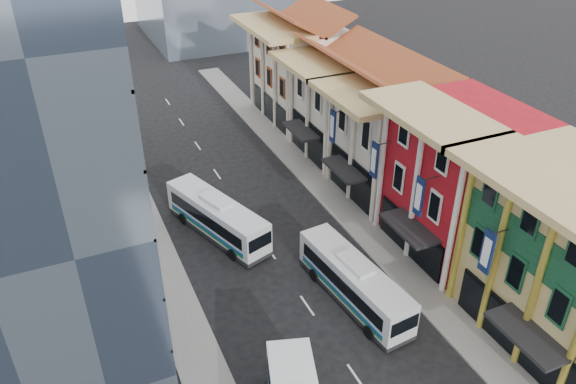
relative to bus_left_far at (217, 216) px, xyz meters
name	(u,v)px	position (x,y,z in m)	size (l,w,h in m)	color
sidewalk_right	(361,226)	(11.58, -4.00, -1.72)	(3.00, 90.00, 0.15)	slate
sidewalk_left	(166,278)	(-5.42, -4.00, -1.72)	(3.00, 90.00, 0.15)	slate
shophouse_red	(460,180)	(17.08, -9.00, 4.21)	(8.00, 10.00, 12.00)	#AB131C
shophouse_cream_near	(392,143)	(17.08, 0.50, 3.21)	(8.00, 9.00, 10.00)	silver
shophouse_cream_mid	(344,108)	(17.08, 9.50, 3.21)	(8.00, 9.00, 10.00)	silver
shophouse_cream_far	(301,72)	(17.08, 20.00, 3.71)	(8.00, 12.00, 11.00)	silver
office_block_far	(27,114)	(-12.92, 16.00, 5.21)	(10.00, 18.00, 14.00)	gray
bus_left_far	(217,216)	(0.00, 0.00, 0.00)	(2.62, 11.17, 3.58)	silver
bus_right	(354,281)	(6.35, -11.80, -0.04)	(2.56, 10.91, 3.50)	silver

